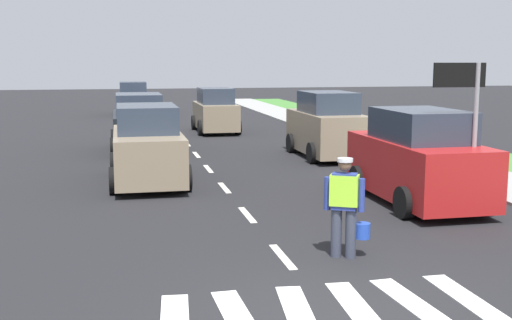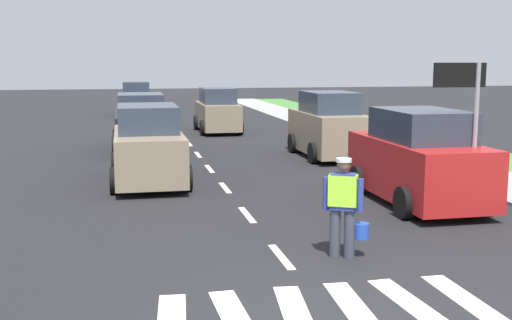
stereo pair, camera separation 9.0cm
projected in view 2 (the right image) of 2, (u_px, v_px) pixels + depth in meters
ground_plane at (182, 135)px, 28.42m from camera, size 96.00×96.00×0.00m
sidewalk_right at (456, 170)px, 19.23m from camera, size 2.40×72.00×0.14m
crosswalk_stripes at (325, 310)px, 8.42m from camera, size 4.45×1.93×0.01m
lane_center_line at (174, 125)px, 32.49m from camera, size 0.14×46.40×0.01m
road_worker at (344, 203)px, 10.55m from camera, size 0.75×0.46×1.67m
lane_direction_sign at (466, 102)px, 13.20m from camera, size 1.16×0.11×3.20m
car_oncoming_lead at (148, 147)px, 17.10m from camera, size 2.00×4.27×2.07m
car_parked_far at (328, 127)px, 21.66m from camera, size 1.98×4.10×2.21m
car_parked_curbside at (418, 160)px, 14.59m from camera, size 2.05×4.32×2.16m
car_outgoing_far at (218, 112)px, 29.29m from camera, size 1.88×3.97×2.02m
car_oncoming_second at (141, 124)px, 23.17m from camera, size 2.06×4.31×2.07m
car_oncoming_third at (136, 99)px, 38.87m from camera, size 2.02×4.32×1.98m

